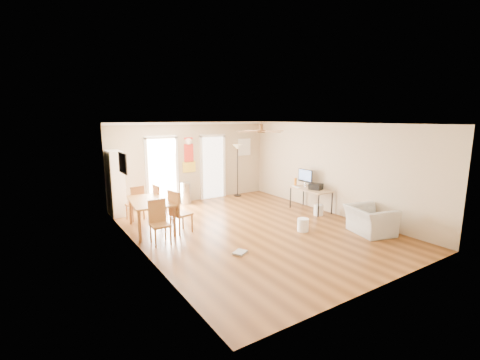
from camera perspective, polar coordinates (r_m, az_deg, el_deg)
floor at (r=8.40m, az=2.25°, el=-8.37°), size 7.00×7.00×0.00m
ceiling at (r=7.94m, az=2.39°, el=9.66°), size 5.50×7.00×0.00m
wall_back at (r=11.08m, az=-8.19°, el=3.08°), size 5.50×0.04×2.60m
wall_front at (r=5.66m, az=23.31°, el=-4.93°), size 5.50×0.04×2.60m
wall_left at (r=6.89m, az=-16.73°, el=-1.83°), size 0.04×7.00×2.60m
wall_right at (r=9.89m, az=15.45°, el=1.91°), size 0.04×7.00×2.60m
crown_molding at (r=7.94m, az=2.39°, el=9.37°), size 5.50×7.00×0.08m
kitchen_doorway at (r=10.71m, az=-13.23°, el=1.30°), size 0.90×0.10×2.10m
bathroom_doorway at (r=11.43m, az=-4.72°, el=2.12°), size 0.80×0.10×2.10m
wall_decal at (r=10.98m, az=-8.78°, el=4.31°), size 0.46×0.03×1.10m
ac_grille at (r=12.01m, az=0.77°, el=5.68°), size 0.50×0.04×0.60m
framed_poster at (r=8.16m, az=-19.50°, el=2.75°), size 0.04×0.66×0.48m
ceiling_fan at (r=7.70m, az=3.68°, el=8.35°), size 1.24×1.24×0.20m
bookshelf at (r=10.02m, az=-20.62°, el=-0.48°), size 0.41×0.85×1.84m
dining_table at (r=8.49m, az=-15.00°, el=-5.85°), size 1.08×1.61×0.76m
dining_chair_right_a at (r=9.24m, az=-13.08°, el=-3.74°), size 0.41×0.41×0.97m
dining_chair_right_b at (r=8.12m, az=-10.10°, el=-5.35°), size 0.52×0.52×1.04m
dining_chair_near at (r=7.51m, az=-13.55°, el=-7.14°), size 0.40×0.40×0.96m
dining_chair_far at (r=9.45m, az=-17.62°, el=-3.74°), size 0.47×0.47×0.94m
trash_can at (r=10.85m, az=-9.30°, el=-2.23°), size 0.35×0.35×0.69m
torchiere_lamp at (r=11.66m, az=-0.43°, el=1.66°), size 0.37×0.37×1.83m
computer_desk at (r=10.11m, az=12.00°, el=-3.35°), size 0.62×1.25×0.67m
imac at (r=10.27m, az=11.13°, el=0.33°), size 0.16×0.58×0.53m
keyboard at (r=10.21m, az=9.60°, el=-1.16°), size 0.20×0.39×0.01m
printer at (r=9.97m, az=12.89°, el=-1.09°), size 0.39×0.42×0.18m
orange_bottle at (r=10.36m, az=9.49°, el=-0.33°), size 0.10×0.10×0.25m
wastebasket_a at (r=8.33m, az=10.76°, el=-7.57°), size 0.33×0.33×0.32m
wastebasket_b at (r=9.74m, az=13.32°, el=-5.03°), size 0.33×0.33×0.31m
floor_cloth at (r=6.95m, az=-0.00°, el=-12.33°), size 0.35×0.32×0.04m
armchair at (r=8.56m, az=21.41°, el=-6.46°), size 1.11×1.20×0.65m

